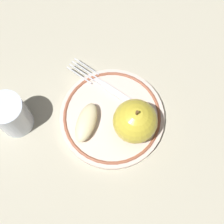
{
  "coord_description": "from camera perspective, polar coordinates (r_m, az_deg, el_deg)",
  "views": [
    {
      "loc": [
        -0.1,
        -0.16,
        0.57
      ],
      "look_at": [
        -0.01,
        0.01,
        0.04
      ],
      "focal_mm": 50.0,
      "sensor_mm": 36.0,
      "label": 1
    }
  ],
  "objects": [
    {
      "name": "fork",
      "position": [
        0.61,
        -0.73,
        4.51
      ],
      "size": [
        0.1,
        0.16,
        0.0
      ],
      "rotation": [
        0.0,
        0.0,
        2.03
      ],
      "color": "silver",
      "rests_on": "plate"
    },
    {
      "name": "apple_slice_front",
      "position": [
        0.57,
        -4.72,
        -1.9
      ],
      "size": [
        0.08,
        0.08,
        0.02
      ],
      "primitive_type": "ellipsoid",
      "rotation": [
        0.0,
        0.0,
        3.94
      ],
      "color": "beige",
      "rests_on": "plate"
    },
    {
      "name": "plate",
      "position": [
        0.6,
        0.0,
        -0.91
      ],
      "size": [
        0.2,
        0.2,
        0.02
      ],
      "color": "beige",
      "rests_on": "ground_plane"
    },
    {
      "name": "apple_red_whole",
      "position": [
        0.54,
        4.25,
        -1.69
      ],
      "size": [
        0.08,
        0.08,
        0.09
      ],
      "color": "gold",
      "rests_on": "plate"
    },
    {
      "name": "ground_plane",
      "position": [
        0.6,
        1.29,
        -1.45
      ],
      "size": [
        2.0,
        2.0,
        0.0
      ],
      "primitive_type": "plane",
      "color": "#B4AE96"
    },
    {
      "name": "drinking_glass",
      "position": [
        0.59,
        -17.92,
        -0.52
      ],
      "size": [
        0.06,
        0.06,
        0.09
      ],
      "primitive_type": "cylinder",
      "color": "silver",
      "rests_on": "ground_plane"
    }
  ]
}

